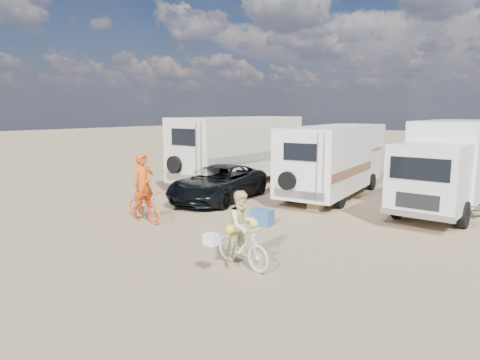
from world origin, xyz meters
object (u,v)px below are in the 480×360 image
Objects in this scene: bike_parked at (479,214)px; crate at (316,204)px; bike_woman at (242,245)px; rv_left at (238,151)px; bike_man at (144,206)px; rv_main at (335,161)px; rider_man at (144,190)px; cooler at (262,217)px; dark_suv at (219,183)px; box_truck at (448,167)px; rider_woman at (242,233)px.

crate is (-4.95, -0.53, -0.28)m from bike_parked.
bike_woman is at bearing -78.70° from crate.
rv_left is 7.52m from bike_man.
bike_woman is (1.76, -8.76, -0.92)m from rv_main.
rider_man is 3.79m from cooler.
rv_left reaches higher than rv_main.
bike_woman is 5.10m from rider_man.
bike_parked is at bearing -0.94° from dark_suv.
dark_suv is 7.26m from bike_woman.
bike_woman is 3.57m from cooler.
bike_man is at bearing -75.06° from rv_left.
dark_suv is at bearing -154.85° from box_truck.
bike_man is (-3.11, -7.31, -0.94)m from rv_main.
bike_woman is (4.98, -5.28, -0.18)m from dark_suv.
dark_suv reaches higher than bike_woman.
crate is (5.36, -2.67, -1.39)m from rv_left.
bike_man is 5.08m from rider_woman.
rider_woman is at bearing 0.00° from bike_woman.
dark_suv is at bearing 12.41° from bike_man.
rider_woman is 6.17m from crate.
box_truck is 8.18m from dark_suv.
rider_man is at bearing -128.68° from crate.
rv_main is at bearing 23.79° from rider_woman.
dark_suv reaches higher than bike_man.
box_truck is 2.55m from bike_parked.
cooler reaches higher than crate.
rider_man reaches higher than rider_woman.
bike_parked is at bearing 6.11° from crate.
dark_suv is 7.91× the size of cooler.
bike_parked is at bearing -26.65° from rv_main.
bike_woman is 7.55m from bike_parked.
bike_woman is at bearing -95.78° from bike_man.
box_truck is at bearing 14.06° from dark_suv.
box_truck reaches higher than bike_woman.
rider_man is at bearing -159.00° from cooler.
rv_left is 3.87× the size of bike_man.
rv_main is at bearing 84.94° from cooler.
rider_man is at bearing -117.82° from rv_main.
bike_man is 0.49m from rider_man.
cooler is 2.86m from crate.
cooler is (-5.33, -3.36, -0.22)m from bike_parked.
rider_woman is at bearing -95.78° from bike_man.
rv_main is at bearing 38.03° from dark_suv.
rv_main reaches higher than bike_woman.
rv_left is at bearing 49.53° from rider_woman.
bike_woman is 1.07× the size of rider_woman.
rv_main is 7.96m from rider_man.
cooler is at bearing -97.50° from crate.
rider_woman is (4.87, -1.45, 0.29)m from bike_man.
rv_left is at bearing 105.79° from dark_suv.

